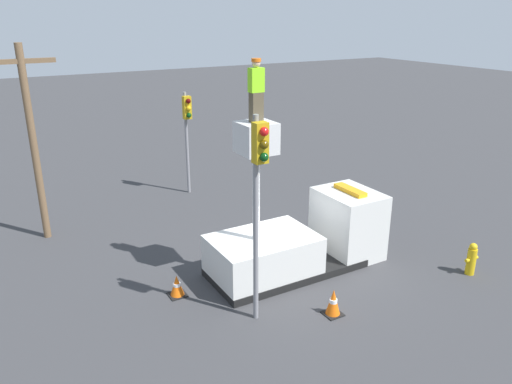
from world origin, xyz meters
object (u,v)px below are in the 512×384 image
Objects in this scene: fire_hydrant at (471,259)px; traffic_cone_rear at (177,286)px; traffic_light_across at (187,123)px; bucket_truck at (300,240)px; worker at (256,91)px; utility_pole at (33,137)px; traffic_cone_curbside at (333,303)px; traffic_light_pole at (259,182)px.

traffic_cone_rear is at bearing 158.11° from fire_hydrant.
bucket_truck is at bearing -87.73° from traffic_light_across.
utility_pole is (-5.20, 6.68, -2.09)m from worker.
bucket_truck reaches higher than fire_hydrant.
fire_hydrant is 9.32m from traffic_cone_rear.
traffic_cone_rear is (-3.83, -8.09, -3.00)m from traffic_light_across.
traffic_cone_curbside is 0.11× the size of utility_pole.
utility_pole reaches higher than bucket_truck.
traffic_light_across is (2.37, 10.38, -0.68)m from traffic_light_pole.
traffic_light_pole reaches higher than traffic_cone_curbside.
utility_pole is (-6.53, -1.77, 0.50)m from traffic_light_across.
fire_hydrant is (4.81, -11.56, -2.78)m from traffic_light_across.
traffic_light_across is at bearing 15.14° from utility_pole.
traffic_light_across reaches higher than traffic_cone_curbside.
traffic_light_across is (-0.33, 8.45, 2.33)m from bucket_truck.
utility_pole is at bearing 113.08° from traffic_cone_rear.
worker is at bearing 108.01° from traffic_cone_curbside.
traffic_cone_rear is (-4.16, 0.36, -0.67)m from bucket_truck.
bucket_truck is 7.56× the size of traffic_cone_curbside.
worker reaches higher than bucket_truck.
utility_pole is (-11.34, 9.80, 3.28)m from fire_hydrant.
worker is 2.24× the size of traffic_cone_curbside.
bucket_truck is 5.47m from fire_hydrant.
traffic_light_across is 12.83m from fire_hydrant.
utility_pole reaches higher than traffic_cone_rear.
traffic_light_across is at bearing 92.27° from bucket_truck.
worker is 0.37× the size of traffic_light_across.
utility_pole is at bearing 135.76° from bucket_truck.
fire_hydrant reaches higher than traffic_cone_rear.
utility_pole is (-2.70, 6.33, 3.50)m from traffic_cone_rear.
bucket_truck is 0.84× the size of utility_pole.
bucket_truck is 9.99m from utility_pole.
traffic_light_across is 5.97× the size of traffic_cone_curbside.
worker is 8.94m from traffic_light_across.
worker is 0.25× the size of utility_pole.
worker is 8.74m from fire_hydrant.
traffic_light_pole is 5.22× the size of fire_hydrant.
bucket_truck is 5.45× the size of fire_hydrant.
bucket_truck reaches higher than traffic_light_across.
traffic_cone_curbside is at bearing -71.99° from worker.
utility_pole reaches higher than worker.
traffic_light_pole is 0.81× the size of utility_pole.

